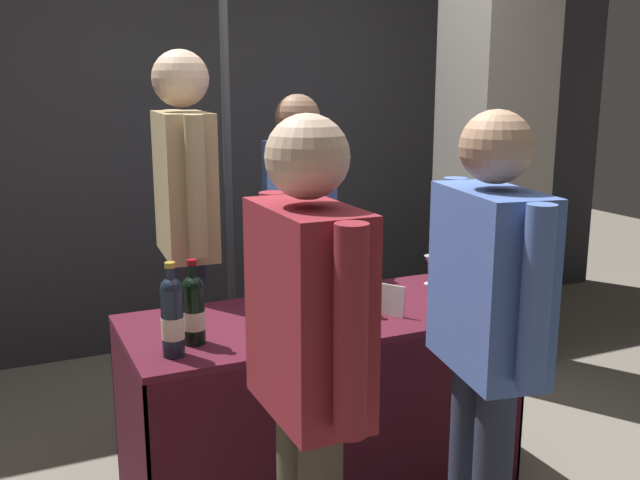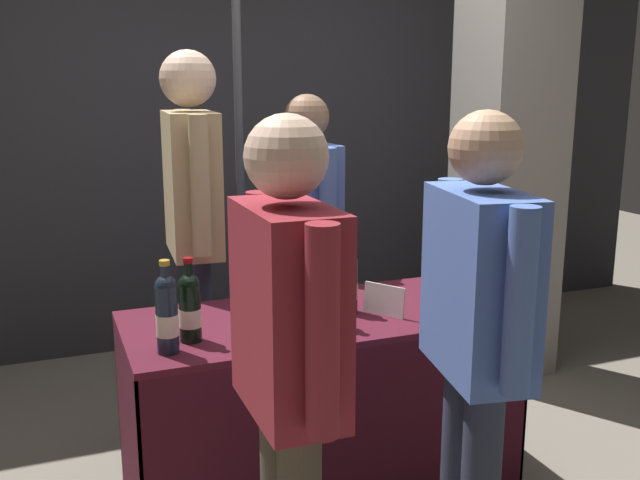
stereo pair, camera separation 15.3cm
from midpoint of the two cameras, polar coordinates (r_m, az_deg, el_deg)
The scene contains 16 objects.
back_partition at distance 4.56m, azimuth -8.09°, elevation 8.24°, with size 6.65×0.12×2.63m, color #2D2D33.
concrete_pillar at distance 4.14m, azimuth 16.03°, elevation 10.90°, with size 0.47×0.47×3.13m, color gray.
tasting_table at distance 2.92m, azimuth 1.53°, elevation -10.33°, with size 1.52×0.67×0.75m.
featured_wine_bottle at distance 2.95m, azimuth -1.98°, elevation -2.40°, with size 0.07×0.07×0.33m.
display_bottle_0 at distance 2.68m, azimuth 2.15°, elevation -4.14°, with size 0.08×0.08×0.31m.
display_bottle_1 at distance 2.51m, azimuth -0.76°, elevation -4.97°, with size 0.08×0.08×0.33m.
display_bottle_2 at distance 2.45m, azimuth -10.32°, elevation -5.73°, with size 0.08×0.08×0.32m.
display_bottle_3 at distance 2.55m, azimuth -8.61°, elevation -5.26°, with size 0.08×0.08×0.30m.
display_bottle_4 at distance 2.83m, azimuth 3.85°, elevation -3.33°, with size 0.07×0.07×0.29m.
wine_glass_near_vendor at distance 3.25m, azimuth 10.67°, elevation -2.03°, with size 0.07×0.07×0.13m.
brochure_stand at distance 2.83m, azimuth 6.66°, elevation -4.78°, with size 0.18×0.01×0.12m, color silver.
vendor_presenter at distance 3.55m, azimuth 0.23°, elevation 1.23°, with size 0.22×0.61×1.59m.
vendor_assistant at distance 3.24m, azimuth -8.74°, elevation 2.39°, with size 0.24×0.61×1.78m.
taster_foreground_right at distance 2.23m, azimuth 14.32°, elevation -6.40°, with size 0.29×0.60×1.57m.
taster_foreground_left at distance 1.92m, azimuth -0.20°, elevation -9.25°, with size 0.22×0.57×1.57m.
booth_signpost at distance 3.79m, azimuth -5.28°, elevation 8.84°, with size 0.49×0.04×2.39m.
Camera 2 is at (-0.99, -2.51, 1.65)m, focal length 40.28 mm.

